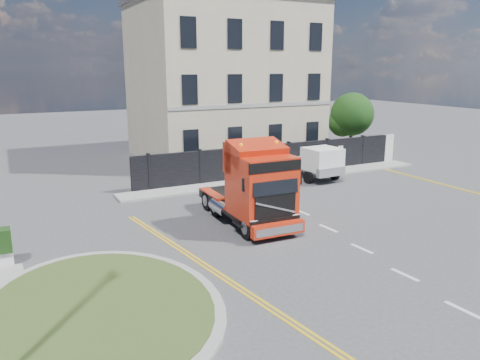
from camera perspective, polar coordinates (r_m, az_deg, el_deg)
ground at (r=18.94m, az=2.82°, el=-6.91°), size 120.00×120.00×0.00m
traffic_island at (r=14.10m, az=-16.78°, el=-14.72°), size 6.80×6.80×0.17m
hoarding_fence at (r=29.37m, az=5.19°, el=2.51°), size 18.80×0.25×2.00m
georgian_building at (r=35.16m, az=-2.09°, el=12.21°), size 12.30×10.30×12.80m
tree at (r=36.16m, az=13.24°, el=7.57°), size 3.20×3.20×4.80m
pavement_far at (r=28.54m, az=5.18°, el=0.25°), size 20.00×1.60×0.12m
truck at (r=19.69m, az=1.83°, el=-1.16°), size 2.44×6.08×3.60m
flatbed_pickup at (r=28.45m, az=9.27°, el=2.19°), size 2.17×4.92×2.02m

